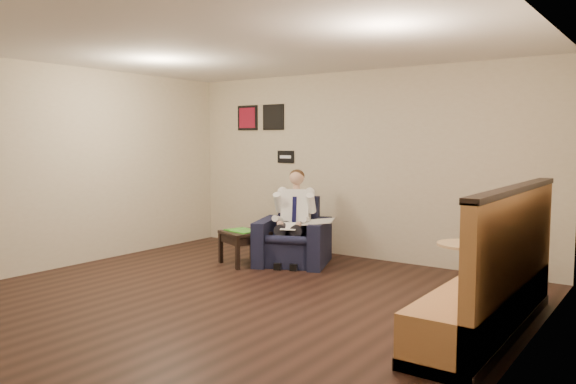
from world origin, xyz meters
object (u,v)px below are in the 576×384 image
Objects in this scene: side_table at (245,247)px; smartphone at (257,230)px; coffee_mug at (259,229)px; banquette at (486,260)px; cafe_table at (463,276)px; green_folder at (243,230)px; armchair at (293,231)px; seated_man at (291,220)px.

smartphone is (0.11, 0.14, 0.24)m from side_table.
side_table is at bearing -167.82° from coffee_mug.
smartphone is 3.69m from banquette.
banquette is at bearing -57.14° from cafe_table.
green_folder is 0.18× the size of banquette.
armchair is at bearing 164.85° from cafe_table.
cafe_table is (2.64, -0.61, -0.30)m from seated_man.
banquette is (3.64, -0.93, 0.43)m from side_table.
seated_man is at bearing 33.89° from coffee_mug.
seated_man is 0.49× the size of banquette.
armchair is at bearing 36.81° from side_table.
banquette reaches higher than armchair.
side_table is at bearing 165.61° from banquette.
armchair is at bearing 63.46° from smartphone.
seated_man is at bearing 166.93° from cafe_table.
banquette reaches higher than smartphone.
armchair is 0.21m from seated_man.
armchair is at bearing 90.00° from seated_man.
banquette reaches higher than coffee_mug.
green_folder is at bearing -167.82° from coffee_mug.
coffee_mug is (0.22, 0.05, 0.29)m from side_table.
seated_man is 0.46m from coffee_mug.
banquette is (3.04, -1.23, 0.03)m from seated_man.
green_folder is 3.21× the size of smartphone.
smartphone is at bearing 163.10° from banquette.
banquette is (3.53, -1.07, 0.19)m from smartphone.
side_table is at bearing -164.77° from armchair.
coffee_mug is 3.56m from banquette.
armchair reaches higher than smartphone.
cafe_table is (3.24, -0.32, 0.11)m from side_table.
green_folder reaches higher than smartphone.
smartphone is 0.21× the size of cafe_table.
armchair is 3.37m from banquette.
seated_man is 2.21× the size of side_table.
coffee_mug is 0.04× the size of banquette.
coffee_mug is at bearing 173.11° from cafe_table.
banquette is at bearing -14.13° from green_folder.
smartphone is at bearing 171.74° from cafe_table.
smartphone is (-0.11, 0.09, -0.05)m from coffee_mug.
smartphone is at bearing -169.64° from armchair.
smartphone is at bearing 141.38° from coffee_mug.
armchair is at bearing 156.46° from banquette.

